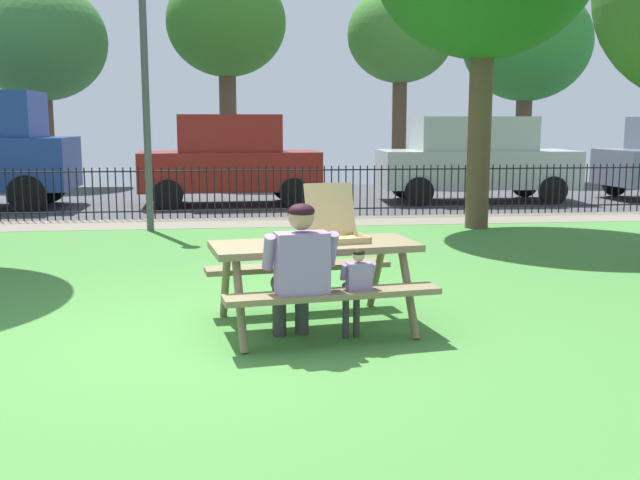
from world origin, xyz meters
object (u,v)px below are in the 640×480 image
at_px(pizza_box_open, 336,230).
at_px(far_tree_midleft, 40,42).
at_px(adult_at_table, 299,267).
at_px(far_tree_center, 226,25).
at_px(parked_car_center, 230,159).
at_px(picnic_table_foreground, 314,262).
at_px(far_tree_midright, 401,36).
at_px(parked_car_right, 475,158).
at_px(far_tree_right, 527,44).
at_px(pizza_slice_on_table, 279,243).
at_px(lamp_post_walkway, 145,78).
at_px(child_at_table, 356,285).

distance_m(pizza_box_open, far_tree_midleft, 17.49).
xyz_separation_m(adult_at_table, far_tree_center, (-0.57, 16.69, 3.99)).
xyz_separation_m(adult_at_table, parked_car_center, (-0.54, 10.59, 0.35)).
bearing_deg(picnic_table_foreground, far_tree_midleft, 110.53).
xyz_separation_m(pizza_box_open, parked_car_center, (-0.94, 9.91, 0.15)).
distance_m(picnic_table_foreground, far_tree_midright, 17.18).
distance_m(parked_car_right, far_tree_right, 7.77).
height_order(pizza_box_open, pizza_slice_on_table, pizza_box_open).
distance_m(adult_at_table, parked_car_center, 10.61).
height_order(picnic_table_foreground, parked_car_center, parked_car_center).
height_order(adult_at_table, lamp_post_walkway, lamp_post_walkway).
xyz_separation_m(pizza_box_open, far_tree_midright, (4.26, 16.01, 3.52)).
height_order(far_tree_center, far_tree_right, far_tree_center).
height_order(child_at_table, far_tree_center, far_tree_center).
bearing_deg(lamp_post_walkway, pizza_slice_on_table, -74.16).
xyz_separation_m(far_tree_midleft, far_tree_midright, (10.52, 0.00, 0.31)).
distance_m(pizza_box_open, far_tree_center, 16.48).
distance_m(child_at_table, far_tree_center, 17.19).
distance_m(child_at_table, far_tree_right, 18.91).
bearing_deg(far_tree_midleft, parked_car_right, -29.21).
bearing_deg(adult_at_table, picnic_table_foreground, 70.87).
bearing_deg(far_tree_midright, pizza_slice_on_table, -106.49).
xyz_separation_m(picnic_table_foreground, child_at_table, (0.29, -0.50, -0.11)).
relative_size(picnic_table_foreground, parked_car_center, 0.51).
relative_size(pizza_slice_on_table, child_at_table, 0.34).
bearing_deg(picnic_table_foreground, far_tree_center, 92.68).
distance_m(lamp_post_walkway, far_tree_midright, 12.02).
height_order(parked_car_right, far_tree_right, far_tree_right).
height_order(lamp_post_walkway, parked_car_center, lamp_post_walkway).
xyz_separation_m(pizza_box_open, adult_at_table, (-0.40, -0.68, -0.21)).
relative_size(pizza_box_open, parked_car_center, 0.16).
xyz_separation_m(picnic_table_foreground, parked_car_center, (-0.73, 10.06, 0.41)).
bearing_deg(adult_at_table, pizza_box_open, 59.71).
bearing_deg(lamp_post_walkway, far_tree_midleft, 111.81).
xyz_separation_m(far_tree_center, far_tree_midright, (5.23, 0.00, -0.26)).
bearing_deg(far_tree_midright, parked_car_center, -130.46).
bearing_deg(parked_car_center, pizza_box_open, -84.60).
height_order(pizza_slice_on_table, parked_car_right, parked_car_right).
xyz_separation_m(pizza_slice_on_table, child_at_table, (0.61, -0.49, -0.29)).
height_order(pizza_slice_on_table, far_tree_center, far_tree_center).
relative_size(child_at_table, far_tree_center, 0.13).
bearing_deg(pizza_slice_on_table, far_tree_center, 91.58).
bearing_deg(child_at_table, far_tree_right, 63.87).
bearing_deg(far_tree_center, child_at_table, -86.39).
bearing_deg(pizza_slice_on_table, far_tree_midright, 73.51).
relative_size(child_at_table, parked_car_right, 0.18).
bearing_deg(pizza_box_open, lamp_post_walkway, 110.61).
relative_size(adult_at_table, far_tree_midright, 0.20).
xyz_separation_m(lamp_post_walkway, parked_car_center, (1.36, 3.80, -1.53)).
distance_m(picnic_table_foreground, child_at_table, 0.59).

